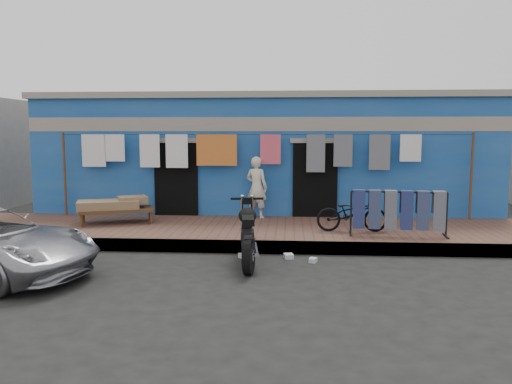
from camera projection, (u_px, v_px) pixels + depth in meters
The scene contains 13 objects.
ground at pixel (248, 276), 8.17m from camera, with size 80.00×80.00×0.00m, color black.
sidewalk at pixel (259, 232), 11.13m from camera, with size 28.00×3.00×0.25m, color brown.
curb at pixel (254, 247), 9.69m from camera, with size 28.00×0.10×0.25m, color gray.
building at pixel (267, 155), 14.90m from camera, with size 12.20×5.20×3.36m.
clothesline at pixel (242, 154), 12.21m from camera, with size 10.06×0.06×2.10m.
seated_person at pixel (257, 187), 12.23m from camera, with size 0.55×0.36×1.52m, color beige.
bicycle at pixel (352, 209), 10.55m from camera, with size 0.52×1.47×0.95m, color black.
motorcycle at pixel (248, 232), 8.88m from camera, with size 0.80×1.80×1.13m, color black, non-canonical shape.
charpoy at pixel (117, 211), 11.56m from camera, with size 1.90×1.34×0.58m, color brown, non-canonical shape.
jeans_rack at pixel (398, 212), 10.13m from camera, with size 2.02×0.57×0.95m, color black, non-canonical shape.
litter_a at pixel (244, 255), 9.37m from camera, with size 0.18×0.14×0.08m, color silver.
litter_b at pixel (313, 260), 9.01m from camera, with size 0.16×0.12×0.08m, color silver.
litter_c at pixel (289, 256), 9.31m from camera, with size 0.20×0.16×0.08m, color silver.
Camera 1 is at (0.69, -7.93, 2.31)m, focal length 35.00 mm.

